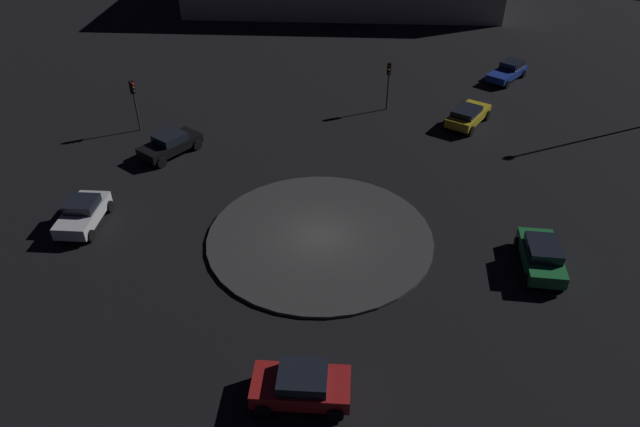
{
  "coord_description": "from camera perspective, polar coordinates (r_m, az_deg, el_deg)",
  "views": [
    {
      "loc": [
        -18.65,
        -16.37,
        19.17
      ],
      "look_at": [
        0.0,
        0.0,
        1.63
      ],
      "focal_mm": 32.42,
      "sensor_mm": 36.0,
      "label": 1
    }
  ],
  "objects": [
    {
      "name": "traffic_light_north",
      "position": [
        43.04,
        -17.89,
        11.01
      ],
      "size": [
        0.31,
        0.36,
        3.74
      ],
      "rotation": [
        0.0,
        0.0,
        -1.63
      ],
      "color": "#2D2D2D",
      "rests_on": "ground_plane"
    },
    {
      "name": "car_blue",
      "position": [
        53.09,
        18.07,
        13.22
      ],
      "size": [
        4.33,
        1.94,
        1.42
      ],
      "rotation": [
        0.0,
        0.0,
        3.14
      ],
      "color": "#1E38A5",
      "rests_on": "ground_plane"
    },
    {
      "name": "roundabout_island",
      "position": [
        31.31,
        -0.0,
        -2.31
      ],
      "size": [
        12.22,
        12.22,
        0.16
      ],
      "primitive_type": "cylinder",
      "color": "#383838",
      "rests_on": "ground_plane"
    },
    {
      "name": "car_black",
      "position": [
        40.02,
        -14.57,
        6.68
      ],
      "size": [
        4.28,
        2.21,
        1.46
      ],
      "rotation": [
        0.0,
        0.0,
        0.05
      ],
      "color": "black",
      "rests_on": "ground_plane"
    },
    {
      "name": "traffic_light_northeast",
      "position": [
        44.58,
        6.78,
        13.27
      ],
      "size": [
        0.39,
        0.36,
        3.71
      ],
      "rotation": [
        0.0,
        0.0,
        -2.73
      ],
      "color": "#2D2D2D",
      "rests_on": "ground_plane"
    },
    {
      "name": "ground_plane",
      "position": [
        31.36,
        -0.0,
        -2.43
      ],
      "size": [
        120.51,
        120.51,
        0.0
      ],
      "primitive_type": "plane",
      "color": "black"
    },
    {
      "name": "car_yellow",
      "position": [
        44.0,
        14.38,
        9.39
      ],
      "size": [
        4.43,
        2.46,
        1.4
      ],
      "rotation": [
        0.0,
        0.0,
        0.11
      ],
      "color": "gold",
      "rests_on": "ground_plane"
    },
    {
      "name": "car_white",
      "position": [
        34.5,
        -22.37,
        0.04
      ],
      "size": [
        4.18,
        3.79,
        1.51
      ],
      "rotation": [
        0.0,
        0.0,
        0.65
      ],
      "color": "white",
      "rests_on": "ground_plane"
    },
    {
      "name": "car_green",
      "position": [
        31.02,
        21.02,
        -3.86
      ],
      "size": [
        4.32,
        3.72,
        1.5
      ],
      "rotation": [
        0.0,
        0.0,
        3.73
      ],
      "color": "#1E7238",
      "rests_on": "ground_plane"
    },
    {
      "name": "car_red",
      "position": [
        23.42,
        -1.85,
        -16.56
      ],
      "size": [
        3.82,
        4.19,
        1.47
      ],
      "rotation": [
        0.0,
        0.0,
        2.22
      ],
      "color": "red",
      "rests_on": "ground_plane"
    }
  ]
}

